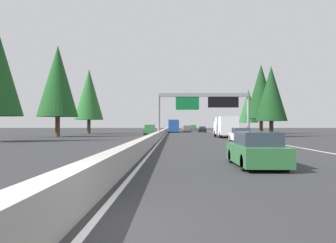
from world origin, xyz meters
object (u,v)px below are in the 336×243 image
object	(u,v)px
bus_far_left	(174,125)
sedan_mid_left	(185,129)
sign_gantry_overhead	(205,102)
conifer_right_mid	(261,92)
minivan_near_right	(187,128)
sedan_distant_b	(240,135)
oncoming_near	(150,130)
conifer_left_mid	(89,94)
pickup_far_right	(194,128)
conifer_right_near	(271,94)
sedan_distant_a	(256,151)
conifer_right_far	(248,106)
box_truck_far_center	(225,126)
conifer_left_near	(58,81)
sedan_mid_center	(202,129)

from	to	relation	value
bus_far_left	sedan_mid_left	world-z (taller)	bus_far_left
sign_gantry_overhead	conifer_right_mid	size ratio (longest dim) A/B	0.90
minivan_near_right	sedan_distant_b	world-z (taller)	minivan_near_right
minivan_near_right	oncoming_near	distance (m)	32.12
oncoming_near	sedan_mid_left	bearing A→B (deg)	168.42
minivan_near_right	conifer_left_mid	size ratio (longest dim) A/B	0.38
pickup_far_right	conifer_right_near	distance (m)	71.51
conifer_right_mid	minivan_near_right	bearing A→B (deg)	26.96
conifer_left_mid	conifer_right_mid	bearing A→B (deg)	-89.09
oncoming_near	conifer_right_mid	bearing A→B (deg)	99.15
sedan_distant_a	pickup_far_right	bearing A→B (deg)	-2.07
minivan_near_right	oncoming_near	xyz separation A→B (m)	(-30.99, 8.48, -0.04)
sedan_distant_a	sedan_mid_left	xyz separation A→B (m)	(91.06, -0.22, 0.00)
oncoming_near	conifer_right_far	bearing A→B (deg)	132.33
conifer_right_far	box_truck_far_center	bearing A→B (deg)	162.81
minivan_near_right	conifer_left_mid	xyz separation A→B (m)	(-27.93, 21.04, 7.06)
box_truck_far_center	pickup_far_right	distance (m)	74.77
box_truck_far_center	minivan_near_right	size ratio (longest dim) A/B	1.70
sedan_distant_a	conifer_left_near	bearing A→B (deg)	29.89
sedan_distant_b	conifer_right_near	size ratio (longest dim) A/B	0.40
conifer_right_mid	conifer_left_near	distance (m)	39.58
pickup_far_right	conifer_right_mid	distance (m)	56.18
pickup_far_right	conifer_left_near	size ratio (longest dim) A/B	0.40
conifer_left_mid	box_truck_far_center	bearing A→B (deg)	-128.47
conifer_right_near	conifer_left_mid	xyz separation A→B (m)	(15.63, 32.32, 1.34)
conifer_right_far	conifer_right_mid	bearing A→B (deg)	175.42
pickup_far_right	conifer_right_far	distance (m)	38.86
bus_far_left	conifer_left_mid	xyz separation A→B (m)	(-17.63, 17.24, 6.29)
sign_gantry_overhead	sedan_distant_a	xyz separation A→B (m)	(-32.18, 0.84, -4.24)
sedan_distant_b	conifer_right_far	distance (m)	52.17
sedan_distant_a	box_truck_far_center	distance (m)	34.43
minivan_near_right	conifer_right_near	bearing A→B (deg)	-165.49
pickup_far_right	conifer_left_near	distance (m)	76.77
oncoming_near	conifer_right_far	size ratio (longest dim) A/B	0.51
box_truck_far_center	bus_far_left	xyz separation A→B (m)	(37.17, 7.36, 0.11)
sedan_mid_center	bus_far_left	bearing A→B (deg)	89.95
minivan_near_right	conifer_right_mid	bearing A→B (deg)	-153.04
minivan_near_right	conifer_right_near	xyz separation A→B (m)	(-43.56, -11.27, 5.71)
bus_far_left	minivan_near_right	size ratio (longest dim) A/B	2.30
oncoming_near	sedan_distant_b	bearing A→B (deg)	22.34
conifer_left_near	conifer_right_mid	bearing A→B (deg)	-63.78
box_truck_far_center	oncoming_near	world-z (taller)	box_truck_far_center
sedan_mid_left	conifer_right_mid	distance (m)	40.18
oncoming_near	conifer_left_near	bearing A→B (deg)	-43.35
sign_gantry_overhead	sedan_distant_b	size ratio (longest dim) A/B	2.88
sedan_mid_center	conifer_left_near	size ratio (longest dim) A/B	0.31
sedan_distant_b	conifer_right_far	xyz separation A→B (m)	(50.39, -12.08, 6.04)
sedan_distant_b	conifer_left_mid	bearing A→B (deg)	37.51
sedan_distant_b	conifer_left_near	distance (m)	29.98
sedan_distant_b	oncoming_near	bearing A→B (deg)	22.34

